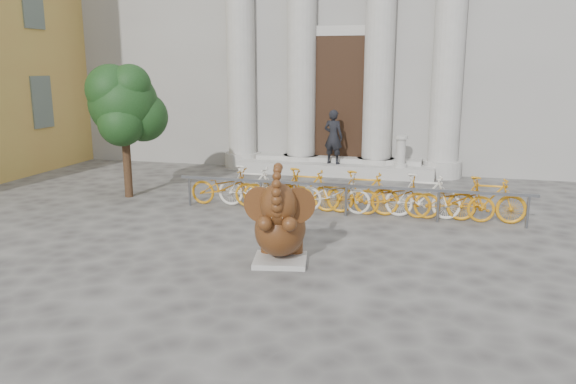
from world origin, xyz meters
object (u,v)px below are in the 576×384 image
(elephant_statue, at_px, (280,227))
(tree, at_px, (124,105))
(pedestrian, at_px, (333,137))
(bike_rack, at_px, (347,192))

(elephant_statue, height_order, tree, tree)
(pedestrian, bearing_deg, elephant_statue, 108.84)
(bike_rack, distance_m, pedestrian, 4.64)
(bike_rack, relative_size, pedestrian, 4.83)
(elephant_statue, bearing_deg, pedestrian, 83.43)
(elephant_statue, height_order, pedestrian, pedestrian)
(elephant_statue, relative_size, tree, 0.53)
(pedestrian, bearing_deg, bike_rack, 119.29)
(elephant_statue, relative_size, bike_rack, 0.22)
(tree, bearing_deg, pedestrian, 43.20)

